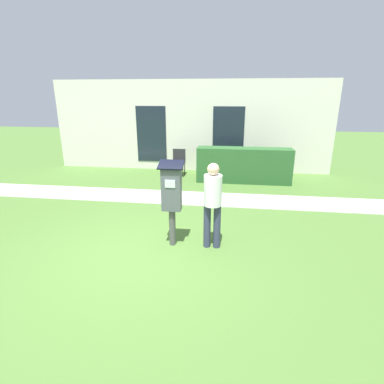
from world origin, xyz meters
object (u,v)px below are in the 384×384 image
(parking_meter, at_px, (172,193))
(person_standing, at_px, (213,199))
(outdoor_chair_middle, at_px, (221,162))
(outdoor_chair_left, at_px, (179,160))

(parking_meter, height_order, person_standing, parking_meter)
(outdoor_chair_middle, bearing_deg, outdoor_chair_left, 160.61)
(parking_meter, xyz_separation_m, outdoor_chair_middle, (0.69, 4.97, -0.49))
(parking_meter, bearing_deg, outdoor_chair_middle, 82.14)
(person_standing, xyz_separation_m, outdoor_chair_left, (-1.52, 5.06, -0.40))
(person_standing, bearing_deg, outdoor_chair_middle, 61.30)
(parking_meter, distance_m, person_standing, 0.74)
(parking_meter, relative_size, person_standing, 1.01)
(parking_meter, relative_size, outdoor_chair_middle, 1.77)
(parking_meter, bearing_deg, person_standing, 0.54)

